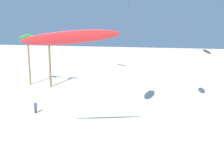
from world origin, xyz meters
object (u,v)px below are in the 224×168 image
(flying_kite_2, at_px, (70,37))
(person_foreground_walker, at_px, (35,107))
(flying_kite_1, at_px, (207,52))
(palm_tree_0, at_px, (28,41))
(palm_tree_1, at_px, (49,46))

(flying_kite_2, bearing_deg, person_foreground_walker, 135.40)
(flying_kite_1, relative_size, person_foreground_walker, 6.18)
(flying_kite_2, relative_size, person_foreground_walker, 6.94)
(palm_tree_0, height_order, palm_tree_1, palm_tree_0)
(palm_tree_0, bearing_deg, person_foreground_walker, -55.32)
(palm_tree_1, bearing_deg, flying_kite_2, -57.56)
(flying_kite_1, bearing_deg, palm_tree_1, 173.32)
(flying_kite_1, bearing_deg, flying_kite_2, -118.78)
(palm_tree_0, xyz_separation_m, palm_tree_1, (4.74, -0.46, -0.81))
(flying_kite_2, height_order, person_foreground_walker, flying_kite_2)
(palm_tree_0, xyz_separation_m, flying_kite_1, (32.04, -3.65, -0.97))
(palm_tree_0, distance_m, flying_kite_2, 32.24)
(flying_kite_2, bearing_deg, flying_kite_1, 61.22)
(palm_tree_1, bearing_deg, palm_tree_0, 174.49)
(flying_kite_1, distance_m, person_foreground_walker, 25.28)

